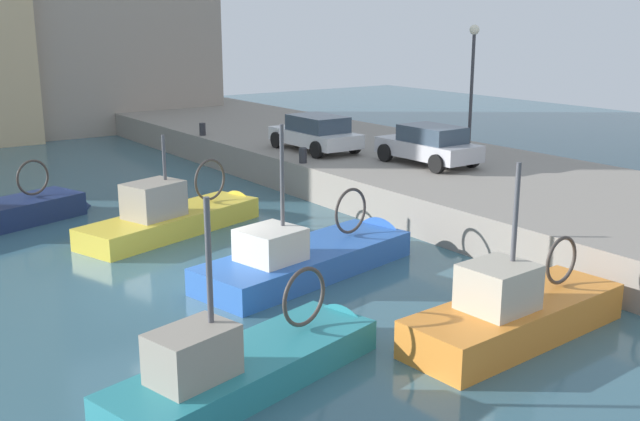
# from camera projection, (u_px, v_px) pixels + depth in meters

# --- Properties ---
(water_surface) EXTENTS (80.00, 80.00, 0.00)m
(water_surface) POSITION_uv_depth(u_px,v_px,m) (191.00, 281.00, 18.41)
(water_surface) COLOR #386070
(water_surface) RESTS_ON ground
(quay_wall) EXTENTS (9.00, 56.00, 1.20)m
(quay_wall) POSITION_uv_depth(u_px,v_px,m) (509.00, 195.00, 24.67)
(quay_wall) COLOR gray
(quay_wall) RESTS_ON ground
(fishing_boat_yellow) EXTENTS (6.88, 3.65, 3.75)m
(fishing_boat_yellow) POSITION_uv_depth(u_px,v_px,m) (180.00, 225.00, 22.75)
(fishing_boat_yellow) COLOR gold
(fishing_boat_yellow) RESTS_ON ground
(fishing_boat_teal) EXTENTS (6.37, 3.01, 4.27)m
(fishing_boat_teal) POSITION_uv_depth(u_px,v_px,m) (260.00, 373.00, 13.38)
(fishing_boat_teal) COLOR teal
(fishing_boat_teal) RESTS_ON ground
(fishing_boat_blue) EXTENTS (7.09, 3.29, 4.77)m
(fishing_boat_blue) POSITION_uv_depth(u_px,v_px,m) (317.00, 266.00, 19.16)
(fishing_boat_blue) COLOR #2D60B7
(fishing_boat_blue) RESTS_ON ground
(fishing_boat_orange) EXTENTS (6.08, 1.99, 4.39)m
(fishing_boat_orange) POSITION_uv_depth(u_px,v_px,m) (523.00, 327.00, 15.30)
(fishing_boat_orange) COLOR orange
(fishing_boat_orange) RESTS_ON ground
(parked_car_silver) EXTENTS (1.98, 3.89, 1.40)m
(parked_car_silver) POSITION_uv_depth(u_px,v_px,m) (429.00, 145.00, 26.49)
(parked_car_silver) COLOR #B7B7BC
(parked_car_silver) RESTS_ON quay_wall
(parked_car_white) EXTENTS (1.99, 4.11, 1.40)m
(parked_car_white) POSITION_uv_depth(u_px,v_px,m) (316.00, 133.00, 29.25)
(parked_car_white) COLOR silver
(parked_car_white) RESTS_ON quay_wall
(mooring_bollard_mid) EXTENTS (0.28, 0.28, 0.55)m
(mooring_bollard_mid) POSITION_uv_depth(u_px,v_px,m) (303.00, 155.00, 26.89)
(mooring_bollard_mid) COLOR #2D2D33
(mooring_bollard_mid) RESTS_ON quay_wall
(mooring_bollard_north) EXTENTS (0.28, 0.28, 0.55)m
(mooring_bollard_north) POSITION_uv_depth(u_px,v_px,m) (203.00, 129.00, 33.23)
(mooring_bollard_north) COLOR #2D2D33
(mooring_bollard_north) RESTS_ON quay_wall
(quay_streetlamp) EXTENTS (0.36, 0.36, 4.83)m
(quay_streetlamp) POSITION_uv_depth(u_px,v_px,m) (473.00, 69.00, 27.19)
(quay_streetlamp) COLOR #38383D
(quay_streetlamp) RESTS_ON quay_wall
(waterfront_building_west_mid) EXTENTS (11.17, 9.25, 12.71)m
(waterfront_building_west_mid) POSITION_uv_depth(u_px,v_px,m) (104.00, 16.00, 43.97)
(waterfront_building_west_mid) COLOR #A39384
(waterfront_building_west_mid) RESTS_ON ground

